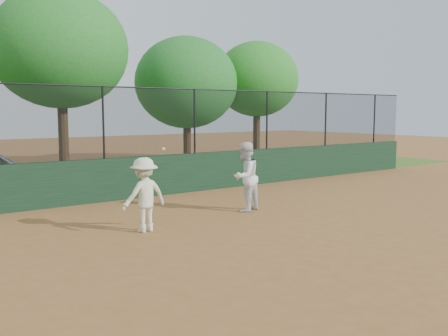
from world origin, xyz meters
TOP-DOWN VIEW (x-y plane):
  - ground at (0.00, 0.00)m, footprint 80.00×80.00m
  - back_wall at (0.00, 6.00)m, footprint 26.00×0.20m
  - grass_strip at (0.00, 12.00)m, footprint 36.00×12.00m
  - player_second at (1.79, 2.64)m, footprint 1.01×0.89m
  - player_main at (-1.26, 2.22)m, footprint 1.06×0.68m
  - fence_assembly at (-0.03, 6.00)m, footprint 26.00×0.06m
  - tree_2 at (0.12, 11.06)m, footprint 4.91×4.47m
  - tree_3 at (6.13, 12.11)m, footprint 4.74×4.31m
  - tree_4 at (9.94, 11.73)m, footprint 4.21×3.83m

SIDE VIEW (x-z plane):
  - ground at x=0.00m, z-range 0.00..0.00m
  - grass_strip at x=0.00m, z-range 0.00..0.01m
  - back_wall at x=0.00m, z-range 0.00..1.20m
  - player_main at x=-1.26m, z-range -0.10..1.66m
  - player_second at x=1.79m, z-range 0.00..1.74m
  - fence_assembly at x=-0.03m, z-range 1.24..3.24m
  - tree_3 at x=6.13m, z-range 0.85..6.67m
  - tree_4 at x=9.94m, z-range 1.10..6.97m
  - tree_2 at x=0.12m, z-range 1.28..8.12m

